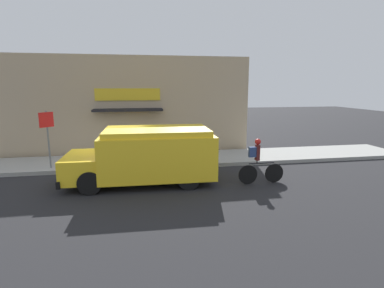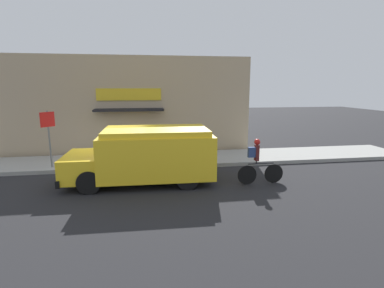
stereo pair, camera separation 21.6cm
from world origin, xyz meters
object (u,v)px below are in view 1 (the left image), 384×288
at_px(trash_bin, 109,150).
at_px(school_bus, 148,154).
at_px(cyclist, 259,162).
at_px(stop_sign_post, 47,130).

bearing_deg(trash_bin, school_bus, -62.33).
bearing_deg(school_bus, cyclist, -11.36).
height_order(cyclist, stop_sign_post, stop_sign_post).
relative_size(cyclist, stop_sign_post, 0.73).
height_order(stop_sign_post, trash_bin, stop_sign_post).
distance_m(school_bus, cyclist, 4.00).
relative_size(cyclist, trash_bin, 2.03).
xyz_separation_m(cyclist, stop_sign_post, (-7.82, 2.93, 0.94)).
relative_size(school_bus, trash_bin, 6.28).
distance_m(school_bus, trash_bin, 3.64).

